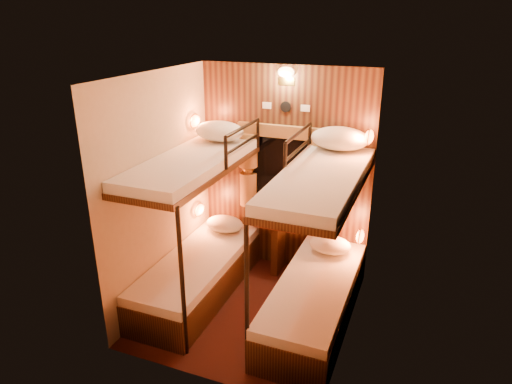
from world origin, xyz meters
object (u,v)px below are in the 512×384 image
at_px(table, 278,239).
at_px(bottle_right, 283,213).
at_px(bunk_left, 198,248).
at_px(bottle_left, 269,209).
at_px(bunk_right, 316,271).

bearing_deg(table, bottle_right, 28.30).
distance_m(bunk_left, bottle_left, 1.00).
relative_size(table, bottle_left, 2.72).
relative_size(bunk_right, bottle_left, 7.90).
distance_m(bottle_left, bottle_right, 0.19).
relative_size(bottle_left, bottle_right, 1.02).
bearing_deg(bottle_right, bunk_right, -53.36).
bearing_deg(bunk_right, bottle_right, 126.64).
bearing_deg(bunk_right, bunk_left, 180.00).
bearing_deg(bunk_right, bottle_left, 133.23).
xyz_separation_m(bunk_left, bottle_right, (0.70, 0.81, 0.19)).
bearing_deg(bottle_right, bottle_left, 171.08).
relative_size(bunk_right, table, 2.90).
relative_size(bunk_left, table, 2.90).
xyz_separation_m(bunk_right, bottle_left, (-0.79, 0.84, 0.19)).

